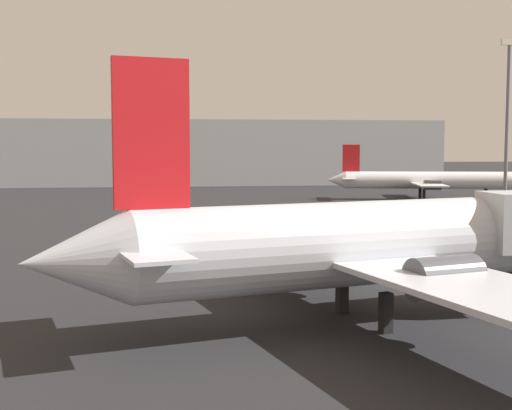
% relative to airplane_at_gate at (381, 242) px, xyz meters
% --- Properties ---
extents(airplane_at_gate, '(32.25, 26.51, 11.57)m').
position_rel_airplane_at_gate_xyz_m(airplane_at_gate, '(0.00, 0.00, 0.00)').
color(airplane_at_gate, silver).
rests_on(airplane_at_gate, ground_plane).
extents(airplane_distant, '(30.62, 20.03, 8.14)m').
position_rel_airplane_at_gate_xyz_m(airplane_distant, '(29.26, 67.22, -0.80)').
color(airplane_distant, white).
rests_on(airplane_distant, ground_plane).
extents(light_mast_right, '(2.40, 0.50, 22.62)m').
position_rel_airplane_at_gate_xyz_m(light_mast_right, '(37.88, 60.67, 8.93)').
color(light_mast_right, slate).
rests_on(light_mast_right, ground_plane).
extents(terminal_building, '(95.17, 20.01, 12.99)m').
position_rel_airplane_at_gate_xyz_m(terminal_building, '(-0.52, 113.70, 2.82)').
color(terminal_building, '#999EA3').
rests_on(terminal_building, ground_plane).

